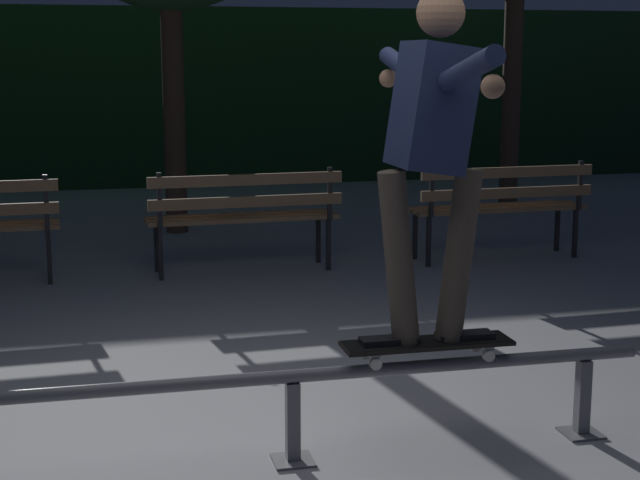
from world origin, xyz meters
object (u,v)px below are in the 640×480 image
at_px(skateboard, 427,344).
at_px(park_bench_left_center, 244,210).
at_px(park_bench_right_center, 501,200).
at_px(skateboarder, 432,137).
at_px(grind_rail, 293,393).

distance_m(skateboard, park_bench_left_center, 3.88).
bearing_deg(park_bench_right_center, skateboarder, -117.74).
height_order(skateboarder, park_bench_right_center, skateboarder).
bearing_deg(park_bench_left_center, grind_rail, -95.64).
distance_m(grind_rail, park_bench_right_center, 4.70).
distance_m(grind_rail, skateboarder, 1.28).
bearing_deg(grind_rail, skateboarder, -0.00).
bearing_deg(park_bench_left_center, park_bench_right_center, 0.00).
distance_m(skateboarder, park_bench_right_center, 4.46).
distance_m(skateboard, skateboarder, 0.94).
bearing_deg(skateboarder, skateboard, 179.73).
height_order(skateboard, park_bench_left_center, park_bench_left_center).
height_order(grind_rail, park_bench_right_center, park_bench_right_center).
xyz_separation_m(skateboard, skateboarder, (0.00, -0.00, 0.94)).
bearing_deg(skateboard, skateboarder, -0.27).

